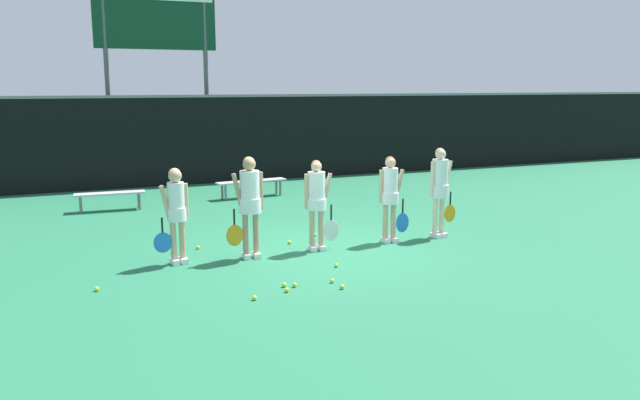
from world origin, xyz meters
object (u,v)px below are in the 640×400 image
(tennis_ball_1, at_px, (254,298))
(tennis_ball_10, at_px, (173,251))
(player_3, at_px, (390,193))
(tennis_ball_6, at_px, (332,281))
(tennis_ball_9, at_px, (295,285))
(bench_courtside, at_px, (110,195))
(tennis_ball_8, at_px, (198,247))
(tennis_ball_0, at_px, (287,290))
(scoreboard, at_px, (156,33))
(tennis_ball_5, at_px, (342,287))
(tennis_ball_3, at_px, (284,285))
(player_2, at_px, (317,198))
(player_1, at_px, (250,198))
(player_4, at_px, (440,185))
(tennis_ball_4, at_px, (289,242))
(tennis_ball_2, at_px, (97,289))
(player_0, at_px, (176,208))
(tennis_ball_11, at_px, (315,235))
(tennis_ball_7, at_px, (336,265))
(bench_far, at_px, (252,183))

(tennis_ball_1, relative_size, tennis_ball_10, 1.06)
(player_3, bearing_deg, tennis_ball_6, -131.18)
(tennis_ball_9, bearing_deg, tennis_ball_6, -3.18)
(bench_courtside, bearing_deg, tennis_ball_8, -72.12)
(tennis_ball_0, relative_size, tennis_ball_1, 0.98)
(scoreboard, relative_size, player_3, 3.51)
(tennis_ball_5, bearing_deg, tennis_ball_3, 151.30)
(player_2, distance_m, tennis_ball_6, 2.17)
(bench_courtside, bearing_deg, player_3, -45.51)
(player_3, bearing_deg, tennis_ball_9, -138.91)
(scoreboard, bearing_deg, tennis_ball_0, -89.81)
(player_1, xyz_separation_m, player_4, (3.90, 0.02, -0.01))
(tennis_ball_10, bearing_deg, tennis_ball_1, -77.91)
(tennis_ball_4, bearing_deg, player_3, -17.48)
(scoreboard, height_order, tennis_ball_6, scoreboard)
(tennis_ball_3, bearing_deg, tennis_ball_10, 115.25)
(tennis_ball_2, distance_m, tennis_ball_9, 2.92)
(player_0, height_order, tennis_ball_1, player_0)
(tennis_ball_4, xyz_separation_m, tennis_ball_6, (-0.20, -2.49, -0.00))
(scoreboard, height_order, player_0, scoreboard)
(player_1, distance_m, tennis_ball_4, 1.54)
(tennis_ball_6, distance_m, tennis_ball_9, 0.60)
(player_4, xyz_separation_m, tennis_ball_2, (-6.52, -0.91, -1.02))
(scoreboard, distance_m, tennis_ball_4, 10.01)
(player_2, distance_m, tennis_ball_9, 2.36)
(tennis_ball_1, relative_size, tennis_ball_8, 1.06)
(scoreboard, xyz_separation_m, tennis_ball_9, (0.23, -11.35, -4.48))
(player_2, bearing_deg, tennis_ball_4, 123.33)
(tennis_ball_6, height_order, tennis_ball_11, same)
(player_2, bearing_deg, player_1, -173.59)
(tennis_ball_7, bearing_deg, bench_far, 85.29)
(player_0, relative_size, tennis_ball_8, 24.86)
(tennis_ball_4, height_order, tennis_ball_10, tennis_ball_4)
(tennis_ball_5, relative_size, tennis_ball_7, 1.08)
(player_3, xyz_separation_m, tennis_ball_6, (-2.05, -1.91, -0.94))
(player_0, bearing_deg, tennis_ball_8, 49.88)
(tennis_ball_3, bearing_deg, player_4, 24.67)
(bench_far, relative_size, tennis_ball_1, 28.16)
(tennis_ball_8, bearing_deg, player_3, -13.94)
(player_2, relative_size, tennis_ball_10, 25.26)
(player_4, relative_size, tennis_ball_2, 25.23)
(scoreboard, height_order, tennis_ball_3, scoreboard)
(tennis_ball_1, height_order, tennis_ball_9, same)
(tennis_ball_5, relative_size, tennis_ball_10, 1.07)
(player_3, height_order, tennis_ball_5, player_3)
(player_1, height_order, tennis_ball_5, player_1)
(player_1, xyz_separation_m, tennis_ball_7, (1.15, -1.12, -1.04))
(tennis_ball_4, height_order, tennis_ball_5, tennis_ball_4)
(player_3, bearing_deg, tennis_ball_4, 168.35)
(tennis_ball_2, distance_m, tennis_ball_8, 2.61)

